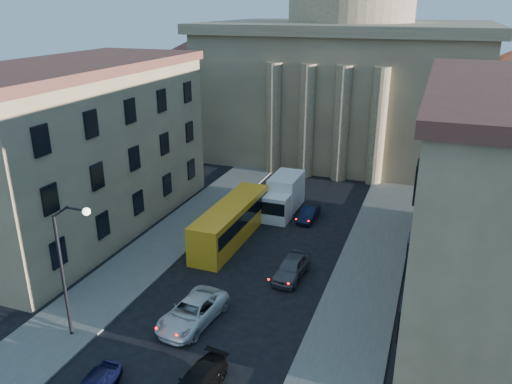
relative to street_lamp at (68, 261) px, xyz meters
The scene contains 12 objects.
sidewalk_left 11.38m from the street_lamp, 98.71° to the left, with size 5.00×60.00×0.15m, color #5B5953.
sidewalk_right 19.14m from the street_lamp, 32.88° to the left, with size 5.00×60.00×0.15m, color #5B5953.
church 48.43m from the street_lamp, 81.65° to the left, with size 68.02×28.76×36.60m.
building_left 17.36m from the street_lamp, 125.62° to the left, with size 11.60×26.60×14.70m.
building_right 27.84m from the street_lamp, 30.29° to the left, with size 11.60×26.60×14.70m.
street_lamp is the anchor object (origin of this frame).
car_left_mid 8.28m from the street_lamp, 32.62° to the left, with size 2.61×5.66×1.57m, color silver.
car_right_mid 10.15m from the street_lamp, 10.21° to the right, with size 1.73×4.26×1.24m, color black.
car_right_far 15.93m from the street_lamp, 48.39° to the left, with size 1.87×4.65×1.58m, color #525157.
car_right_distant 24.26m from the street_lamp, 68.47° to the left, with size 1.34×3.84×1.26m, color black.
city_bus 16.56m from the street_lamp, 77.62° to the left, with size 2.80×11.49×3.23m.
box_truck 24.07m from the street_lamp, 75.64° to the left, with size 2.62×6.50×3.56m.
Camera 1 is at (11.95, -12.15, 19.06)m, focal length 35.00 mm.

